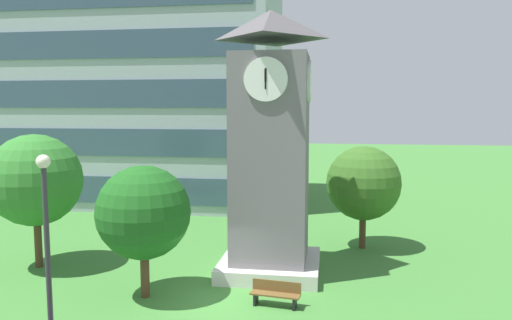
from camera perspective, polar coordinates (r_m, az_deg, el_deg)
The scene contains 8 objects.
ground_plane at distance 18.76m, azimuth -4.59°, elevation -16.14°, with size 160.00×160.00×0.00m, color #3D7A33.
office_building at distance 38.74m, azimuth -12.92°, elevation 12.07°, with size 19.93×10.69×22.40m.
clock_tower at distance 20.70m, azimuth 1.71°, elevation 0.25°, with size 4.19×4.19×11.09m.
park_bench at distance 18.21m, azimuth 2.29°, elevation -15.27°, with size 1.85×0.73×0.88m.
street_lamp at distance 13.97m, azimuth -23.18°, elevation -8.63°, with size 0.36×0.36×5.92m.
tree_near_tower at distance 25.11m, azimuth 12.42°, elevation -2.67°, with size 3.71×3.71×5.19m.
tree_by_building at distance 23.59m, azimuth -24.33°, elevation -2.16°, with size 4.04×4.04×5.95m.
tree_streetside at distance 18.68m, azimuth -12.98°, elevation -5.99°, with size 3.50×3.50×4.99m.
Camera 1 is at (4.00, -16.89, 7.11)m, focal length 34.33 mm.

